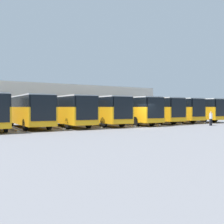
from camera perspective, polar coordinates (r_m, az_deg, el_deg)
The scene contains 17 objects.
ground_plane at distance 29.81m, azimuth 6.14°, elevation -3.14°, with size 600.00×600.00×0.00m, color slate.
bus_0 at distance 43.60m, azimuth 15.68°, elevation 0.58°, with size 3.50×11.46×3.33m.
curb_divider_0 at distance 41.04m, azimuth 15.65°, elevation -1.93°, with size 0.24×5.22×0.15m, color #B2B2AD.
bus_1 at distance 40.92m, azimuth 11.55°, elevation 0.57°, with size 3.50×11.46×3.33m.
curb_divider_1 at distance 38.36m, azimuth 11.23°, elevation -2.11°, with size 0.24×5.22×0.15m, color #B2B2AD.
bus_2 at distance 37.88m, azimuth 7.65°, elevation 0.55°, with size 3.50×11.46×3.33m.
curb_divider_2 at distance 35.36m, azimuth 7.03°, elevation -2.37°, with size 0.24×5.22×0.15m, color #B2B2AD.
bus_3 at distance 34.95m, azimuth 3.23°, elevation 0.52°, with size 3.50×11.46×3.33m.
curb_divider_3 at distance 32.47m, azimuth 2.21°, elevation -2.66°, with size 0.24×5.22×0.15m, color #B2B2AD.
bus_4 at distance 32.99m, azimuth -2.76°, elevation 0.49°, with size 3.50×11.46×3.33m.
curb_divider_4 at distance 30.59m, azimuth -4.33°, elevation -2.89°, with size 0.24×5.22×0.15m, color #B2B2AD.
bus_5 at distance 31.27m, azimuth -9.28°, elevation 0.44°, with size 3.50×11.46×3.33m.
curb_divider_5 at distance 29.00m, azimuth -11.48°, elevation -3.12°, with size 0.24×5.22×0.15m, color #B2B2AD.
bus_6 at distance 30.19m, azimuth -16.58°, elevation 0.40°, with size 3.50×11.46×3.33m.
curb_divider_6 at distance 28.10m, azimuth -19.44°, elevation -3.29°, with size 0.24×5.22×0.15m, color #B2B2AD.
pedestrian at distance 34.41m, azimuth 19.43°, elevation -1.16°, with size 0.41×0.41×1.64m.
station_building at distance 48.89m, azimuth -11.12°, elevation 1.87°, with size 34.80×13.20×5.74m.
Camera 1 is at (19.32, 22.59, 2.16)m, focal length 45.00 mm.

